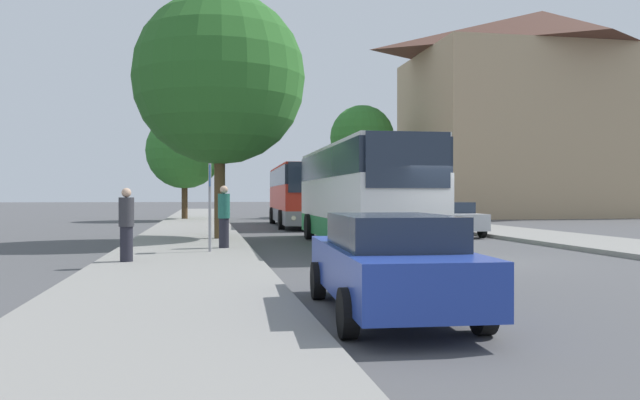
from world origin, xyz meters
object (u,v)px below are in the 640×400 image
object	(u,v)px
tree_left_far	(185,151)
bus_front	(359,193)
pedestrian_waiting_near	(224,216)
pedestrian_waiting_far	(126,224)
tree_right_near	(362,138)
parked_car_left_curb	(389,262)
bus_stop_sign	(210,197)
tree_left_near	(220,79)
parked_car_right_near	(449,218)
bus_middle	(299,194)

from	to	relation	value
tree_left_far	bus_front	bearing A→B (deg)	-73.62
pedestrian_waiting_near	pedestrian_waiting_far	distance (m)	4.25
pedestrian_waiting_near	pedestrian_waiting_far	size ratio (longest dim) A/B	1.07
tree_left_far	tree_right_near	world-z (taller)	tree_right_near
parked_car_left_curb	pedestrian_waiting_near	bearing A→B (deg)	104.47
bus_stop_sign	tree_right_near	size ratio (longest dim) A/B	0.28
tree_left_near	tree_right_near	bearing A→B (deg)	64.99
bus_front	tree_left_near	bearing A→B (deg)	153.84
parked_car_left_curb	parked_car_right_near	bearing A→B (deg)	68.32
pedestrian_waiting_near	tree_left_near	world-z (taller)	tree_left_near
bus_middle	pedestrian_waiting_far	world-z (taller)	bus_middle
parked_car_right_near	tree_right_near	xyz separation A→B (m)	(2.25, 23.75, 5.66)
parked_car_right_near	tree_left_far	distance (m)	21.71
tree_left_far	tree_left_near	bearing A→B (deg)	-84.62
bus_front	bus_middle	distance (m)	13.69
bus_front	pedestrian_waiting_far	xyz separation A→B (m)	(-7.08, -5.35, -0.77)
parked_car_right_near	pedestrian_waiting_far	bearing A→B (deg)	41.66
bus_front	tree_right_near	xyz separation A→B (m)	(7.33, 28.18, 4.61)
bus_front	parked_car_right_near	distance (m)	6.83
tree_left_near	tree_left_far	world-z (taller)	tree_left_near
pedestrian_waiting_far	tree_left_near	xyz separation A→B (m)	(2.39, 7.77, 4.99)
tree_left_near	tree_right_near	xyz separation A→B (m)	(12.02, 25.76, 0.39)
bus_middle	tree_right_near	size ratio (longest dim) A/B	1.29
bus_front	tree_left_far	distance (m)	23.45
bus_middle	tree_right_near	distance (m)	16.90
parked_car_left_curb	tree_left_near	size ratio (longest dim) A/B	0.53
parked_car_right_near	parked_car_left_curb	bearing A→B (deg)	67.93
parked_car_right_near	pedestrian_waiting_far	world-z (taller)	pedestrian_waiting_far
bus_middle	parked_car_left_curb	size ratio (longest dim) A/B	2.40
pedestrian_waiting_near	pedestrian_waiting_far	bearing A→B (deg)	119.47
parked_car_right_near	tree_left_near	xyz separation A→B (m)	(-9.77, -2.02, 5.26)
bus_front	parked_car_right_near	size ratio (longest dim) A/B	2.43
parked_car_right_near	pedestrian_waiting_far	distance (m)	15.61
parked_car_left_curb	bus_middle	bearing A→B (deg)	87.47
parked_car_right_near	bus_middle	bearing A→B (deg)	-58.32
pedestrian_waiting_far	tree_left_far	bearing A→B (deg)	117.44
pedestrian_waiting_near	pedestrian_waiting_far	world-z (taller)	pedestrian_waiting_near
bus_stop_sign	bus_front	bearing A→B (deg)	31.08
pedestrian_waiting_far	tree_left_near	size ratio (longest dim) A/B	0.19
pedestrian_waiting_near	tree_left_near	size ratio (longest dim) A/B	0.21
parked_car_left_curb	tree_left_near	distance (m)	15.64
bus_front	tree_left_far	bearing A→B (deg)	107.53
bus_stop_sign	tree_left_far	bearing A→B (deg)	93.31
pedestrian_waiting_near	tree_left_far	bearing A→B (deg)	-21.43
bus_middle	tree_left_far	size ratio (longest dim) A/B	1.59
bus_stop_sign	tree_right_near	distance (m)	33.96
parked_car_right_near	bus_stop_sign	distance (m)	12.68
pedestrian_waiting_far	tree_right_near	world-z (taller)	tree_right_near
bus_front	bus_middle	world-z (taller)	bus_front
bus_front	parked_car_left_curb	distance (m)	12.48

